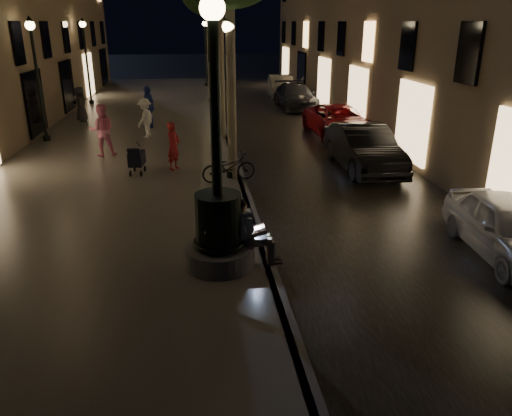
{
  "coord_description": "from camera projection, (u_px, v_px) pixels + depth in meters",
  "views": [
    {
      "loc": [
        -1.39,
        -7.01,
        4.79
      ],
      "look_at": [
        -0.14,
        3.0,
        1.01
      ],
      "focal_mm": 35.0,
      "sensor_mm": 36.0,
      "label": 1
    }
  ],
  "objects": [
    {
      "name": "pedestrian_white",
      "position": [
        145.0,
        118.0,
        20.78
      ],
      "size": [
        0.98,
        1.2,
        1.61
      ],
      "primitive_type": "imported",
      "rotation": [
        0.0,
        0.0,
        4.28
      ],
      "color": "silver",
      "rests_on": "promenade"
    },
    {
      "name": "cobble_lane",
      "position": [
        292.0,
        134.0,
        22.64
      ],
      "size": [
        6.0,
        45.0,
        0.02
      ],
      "primitive_type": "cube",
      "color": "black",
      "rests_on": "ground"
    },
    {
      "name": "car_third",
      "position": [
        339.0,
        121.0,
        21.96
      ],
      "size": [
        2.41,
        4.92,
        1.34
      ],
      "primitive_type": "imported",
      "rotation": [
        0.0,
        0.0,
        0.04
      ],
      "color": "maroon",
      "rests_on": "ground"
    },
    {
      "name": "car_fifth",
      "position": [
        281.0,
        86.0,
        33.36
      ],
      "size": [
        1.77,
        4.45,
        1.44
      ],
      "primitive_type": "imported",
      "rotation": [
        0.0,
        0.0,
        -0.06
      ],
      "color": "gray",
      "rests_on": "ground"
    },
    {
      "name": "car_front",
      "position": [
        508.0,
        227.0,
        10.67
      ],
      "size": [
        1.8,
        3.92,
        1.3
      ],
      "primitive_type": "imported",
      "rotation": [
        0.0,
        0.0,
        -0.07
      ],
      "color": "#9B9CA2",
      "rests_on": "ground"
    },
    {
      "name": "car_rear",
      "position": [
        296.0,
        96.0,
        29.1
      ],
      "size": [
        2.04,
        4.87,
        1.4
      ],
      "primitive_type": "imported",
      "rotation": [
        0.0,
        0.0,
        0.01
      ],
      "color": "#313036",
      "rests_on": "ground"
    },
    {
      "name": "promenade",
      "position": [
        134.0,
        136.0,
        21.8
      ],
      "size": [
        8.0,
        45.0,
        0.2
      ],
      "primitive_type": "cube",
      "color": "slate",
      "rests_on": "ground"
    },
    {
      "name": "seated_man_laptop",
      "position": [
        250.0,
        230.0,
        9.85
      ],
      "size": [
        1.01,
        0.34,
        1.38
      ],
      "color": "tan",
      "rests_on": "promenade"
    },
    {
      "name": "curb_strip",
      "position": [
        226.0,
        133.0,
        22.26
      ],
      "size": [
        0.25,
        45.0,
        0.2
      ],
      "primitive_type": "cube",
      "color": "#59595B",
      "rests_on": "ground"
    },
    {
      "name": "bicycle",
      "position": [
        229.0,
        167.0,
        15.12
      ],
      "size": [
        1.77,
        0.96,
        0.88
      ],
      "primitive_type": "imported",
      "rotation": [
        0.0,
        0.0,
        1.81
      ],
      "color": "black",
      "rests_on": "promenade"
    },
    {
      "name": "ground",
      "position": [
        226.0,
        136.0,
        22.3
      ],
      "size": [
        120.0,
        120.0,
        0.0
      ],
      "primitive_type": "plane",
      "color": "black",
      "rests_on": "ground"
    },
    {
      "name": "pedestrian_dark",
      "position": [
        81.0,
        104.0,
        24.14
      ],
      "size": [
        0.68,
        0.9,
        1.66
      ],
      "primitive_type": "imported",
      "rotation": [
        0.0,
        0.0,
        1.77
      ],
      "color": "#2E2E33",
      "rests_on": "promenade"
    },
    {
      "name": "lamp_curb_c",
      "position": [
        209.0,
        49.0,
        29.49
      ],
      "size": [
        0.36,
        0.36,
        4.81
      ],
      "color": "black",
      "rests_on": "promenade"
    },
    {
      "name": "pedestrian_red",
      "position": [
        173.0,
        146.0,
        16.22
      ],
      "size": [
        0.61,
        0.68,
        1.56
      ],
      "primitive_type": "imported",
      "rotation": [
        0.0,
        0.0,
        1.05
      ],
      "color": "#AE2226",
      "rests_on": "promenade"
    },
    {
      "name": "lamp_left_b",
      "position": [
        36.0,
        64.0,
        19.37
      ],
      "size": [
        0.36,
        0.36,
        4.81
      ],
      "color": "black",
      "rests_on": "promenade"
    },
    {
      "name": "lamp_curb_b",
      "position": [
        216.0,
        59.0,
        22.05
      ],
      "size": [
        0.36,
        0.36,
        4.81
      ],
      "color": "black",
      "rests_on": "promenade"
    },
    {
      "name": "stroller",
      "position": [
        137.0,
        159.0,
        15.8
      ],
      "size": [
        0.5,
        1.0,
        1.01
      ],
      "rotation": [
        0.0,
        0.0,
        -0.13
      ],
      "color": "black",
      "rests_on": "promenade"
    },
    {
      "name": "pedestrian_blue",
      "position": [
        148.0,
        107.0,
        22.64
      ],
      "size": [
        0.93,
        1.19,
        1.89
      ],
      "primitive_type": "imported",
      "rotation": [
        0.0,
        0.0,
        5.21
      ],
      "color": "navy",
      "rests_on": "promenade"
    },
    {
      "name": "fountain_lamppost",
      "position": [
        218.0,
        218.0,
        9.67
      ],
      "size": [
        1.4,
        1.4,
        5.21
      ],
      "color": "#59595B",
      "rests_on": "promenade"
    },
    {
      "name": "lamp_curb_a",
      "position": [
        229.0,
        78.0,
        14.62
      ],
      "size": [
        0.36,
        0.36,
        4.81
      ],
      "color": "black",
      "rests_on": "promenade"
    },
    {
      "name": "lamp_left_c",
      "position": [
        86.0,
        50.0,
        28.66
      ],
      "size": [
        0.36,
        0.36,
        4.81
      ],
      "color": "black",
      "rests_on": "promenade"
    },
    {
      "name": "lamp_curb_d",
      "position": [
        205.0,
        44.0,
        36.92
      ],
      "size": [
        0.36,
        0.36,
        4.81
      ],
      "color": "black",
      "rests_on": "promenade"
    },
    {
      "name": "pedestrian_pink",
      "position": [
        102.0,
        130.0,
        17.85
      ],
      "size": [
        1.01,
        0.84,
        1.87
      ],
      "primitive_type": "imported",
      "rotation": [
        0.0,
        0.0,
        3.3
      ],
      "color": "pink",
      "rests_on": "promenade"
    },
    {
      "name": "car_second",
      "position": [
        364.0,
        148.0,
        16.9
      ],
      "size": [
        1.62,
        4.6,
        1.52
      ],
      "primitive_type": "imported",
      "rotation": [
        0.0,
        0.0,
        0.0
      ],
      "color": "black",
      "rests_on": "ground"
    }
  ]
}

